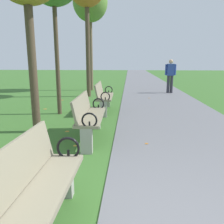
# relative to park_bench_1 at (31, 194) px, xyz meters

# --- Properties ---
(paved_walkway) EXTENTS (3.05, 44.00, 0.02)m
(paved_walkway) POSITION_rel_park_bench_1_xyz_m (2.03, 17.90, -0.48)
(paved_walkway) COLOR slate
(paved_walkway) RESTS_ON ground
(park_bench_1) EXTENTS (0.47, 1.60, 0.90)m
(park_bench_1) POSITION_rel_park_bench_1_xyz_m (0.00, 0.00, 0.00)
(park_bench_1) COLOR gray
(park_bench_1) RESTS_ON ground
(park_bench_2) EXTENTS (0.52, 1.61, 0.90)m
(park_bench_2) POSITION_rel_park_bench_1_xyz_m (0.00, 2.77, 0.00)
(park_bench_2) COLOR gray
(park_bench_2) RESTS_ON ground
(park_bench_3) EXTENTS (0.51, 1.61, 0.90)m
(park_bench_3) POSITION_rel_park_bench_1_xyz_m (0.00, 5.42, 0.00)
(park_bench_3) COLOR gray
(park_bench_3) RESTS_ON ground
(tree_5) EXTENTS (1.77, 1.77, 5.47)m
(tree_5) POSITION_rel_park_bench_1_xyz_m (-1.25, 10.83, 3.97)
(tree_5) COLOR brown
(tree_5) RESTS_ON ground
(pedestrian_walking) EXTENTS (0.53, 0.22, 1.62)m
(pedestrian_walking) POSITION_rel_park_bench_1_xyz_m (2.79, 9.85, 0.44)
(pedestrian_walking) COLOR #2D2D38
(pedestrian_walking) RESTS_ON paved_walkway
(scattered_leaves) EXTENTS (5.28, 10.12, 0.02)m
(scattered_leaves) POSITION_rel_park_bench_1_xyz_m (-0.41, 2.15, -0.48)
(scattered_leaves) COLOR #93511E
(scattered_leaves) RESTS_ON ground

